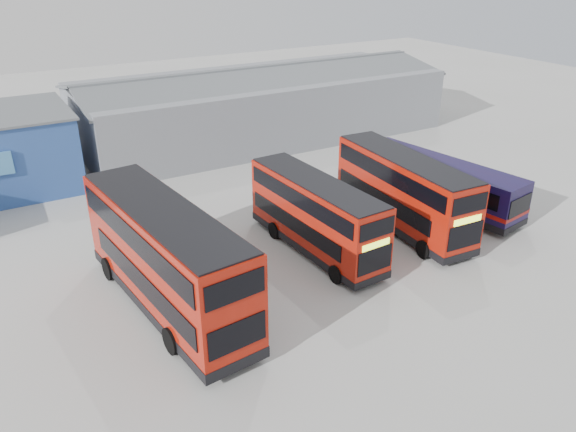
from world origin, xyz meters
The scene contains 6 objects.
ground_plane centered at (0.00, 0.00, 0.00)m, with size 120.00×120.00×0.00m, color #9F9F9A.
maintenance_shed centered at (8.00, 20.00, 2.60)m, with size 30.50×12.00×5.89m.
double_decker_left centered at (-7.75, -1.14, 2.43)m, with size 3.97×11.76×4.88m.
double_decker_centre centered at (0.71, 0.11, 1.98)m, with size 2.75×9.49×3.97m.
double_decker_right centered at (6.45, -0.07, 2.12)m, with size 3.04×10.21×4.27m.
single_decker_blue centered at (10.45, 1.17, 1.45)m, with size 4.17×11.01×2.92m.
Camera 1 is at (-13.82, -21.88, 14.43)m, focal length 35.00 mm.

